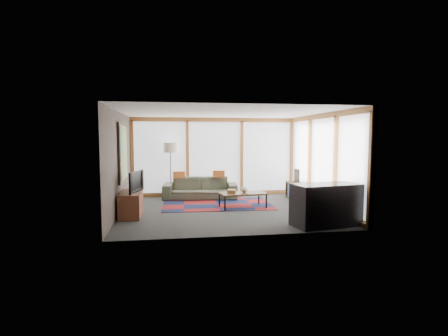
{
  "coord_description": "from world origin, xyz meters",
  "views": [
    {
      "loc": [
        -1.46,
        -9.16,
        1.95
      ],
      "look_at": [
        0.0,
        0.4,
        1.1
      ],
      "focal_mm": 28.0,
      "sensor_mm": 36.0,
      "label": 1
    }
  ],
  "objects": [
    {
      "name": "pillow_right",
      "position": [
        0.06,
        1.89,
        0.79
      ],
      "size": [
        0.4,
        0.2,
        0.21
      ],
      "primitive_type": "cube",
      "rotation": [
        0.0,
        0.0,
        -0.24
      ],
      "color": "#B85924",
      "rests_on": "sofa"
    },
    {
      "name": "ground",
      "position": [
        0.0,
        0.0,
        0.0
      ],
      "size": [
        5.5,
        5.5,
        0.0
      ],
      "primitive_type": "plane",
      "color": "#292927",
      "rests_on": "ground"
    },
    {
      "name": "sofa",
      "position": [
        -0.54,
        1.88,
        0.34
      ],
      "size": [
        2.41,
        1.15,
        0.68
      ],
      "primitive_type": "imported",
      "rotation": [
        0.0,
        0.0,
        -0.1
      ],
      "color": "#39392B",
      "rests_on": "ground"
    },
    {
      "name": "tv_console",
      "position": [
        -2.45,
        -0.35,
        0.3
      ],
      "size": [
        0.5,
        1.2,
        0.6
      ],
      "primitive_type": "cube",
      "color": "#5F2B19",
      "rests_on": "ground"
    },
    {
      "name": "bookshelf",
      "position": [
        2.43,
        0.66,
        0.27
      ],
      "size": [
        0.39,
        2.15,
        0.54
      ],
      "primitive_type": null,
      "color": "#38250F",
      "rests_on": "ground"
    },
    {
      "name": "rug",
      "position": [
        -0.14,
        0.81,
        0.01
      ],
      "size": [
        3.19,
        2.12,
        0.01
      ],
      "primitive_type": "cube",
      "rotation": [
        0.0,
        0.0,
        -0.04
      ],
      "color": "maroon",
      "rests_on": "ground"
    },
    {
      "name": "vase",
      "position": [
        0.55,
        0.24,
        0.51
      ],
      "size": [
        0.24,
        0.24,
        0.17
      ],
      "primitive_type": "ellipsoid",
      "rotation": [
        0.0,
        0.0,
        -0.25
      ],
      "color": "beige",
      "rests_on": "coffee_table"
    },
    {
      "name": "television",
      "position": [
        -2.39,
        -0.37,
        0.86
      ],
      "size": [
        0.35,
        0.91,
        0.52
      ],
      "primitive_type": "imported",
      "rotation": [
        0.0,
        0.0,
        1.31
      ],
      "color": "black",
      "rests_on": "tv_console"
    },
    {
      "name": "bar_counter",
      "position": [
        1.92,
        -1.98,
        0.47
      ],
      "size": [
        1.57,
        0.94,
        0.93
      ],
      "primitive_type": "cube",
      "rotation": [
        0.0,
        0.0,
        0.18
      ],
      "color": "black",
      "rests_on": "ground"
    },
    {
      "name": "shelf_picture",
      "position": [
        2.5,
        1.4,
        0.74
      ],
      "size": [
        0.07,
        0.32,
        0.42
      ],
      "primitive_type": "cube",
      "rotation": [
        0.0,
        0.0,
        0.11
      ],
      "color": "black",
      "rests_on": "bookshelf"
    },
    {
      "name": "bowl_a",
      "position": [
        2.42,
        0.13,
        0.59
      ],
      "size": [
        0.2,
        0.2,
        0.1
      ],
      "primitive_type": "ellipsoid",
      "rotation": [
        0.0,
        0.0,
        0.03
      ],
      "color": "black",
      "rests_on": "bookshelf"
    },
    {
      "name": "bowl_b",
      "position": [
        2.41,
        0.46,
        0.57
      ],
      "size": [
        0.17,
        0.17,
        0.08
      ],
      "primitive_type": "ellipsoid",
      "rotation": [
        0.0,
        0.0,
        0.13
      ],
      "color": "black",
      "rests_on": "bookshelf"
    },
    {
      "name": "room_envelope",
      "position": [
        0.49,
        0.56,
        1.54
      ],
      "size": [
        5.52,
        5.02,
        2.62
      ],
      "color": "#3E312C",
      "rests_on": "ground"
    },
    {
      "name": "pillow_left",
      "position": [
        -1.21,
        1.85,
        0.78
      ],
      "size": [
        0.38,
        0.16,
        0.2
      ],
      "primitive_type": "cube",
      "rotation": [
        0.0,
        0.0,
        0.14
      ],
      "color": "#B85924",
      "rests_on": "sofa"
    },
    {
      "name": "floor_lamp",
      "position": [
        -1.47,
        2.23,
        0.89
      ],
      "size": [
        0.45,
        0.45,
        1.78
      ],
      "primitive_type": null,
      "color": "#2F2419",
      "rests_on": "ground"
    },
    {
      "name": "book_stack",
      "position": [
        0.19,
        0.24,
        0.47
      ],
      "size": [
        0.28,
        0.32,
        0.09
      ],
      "primitive_type": "cube",
      "rotation": [
        0.0,
        0.0,
        -0.26
      ],
      "color": "brown",
      "rests_on": "coffee_table"
    },
    {
      "name": "coffee_table",
      "position": [
        0.49,
        0.22,
        0.21
      ],
      "size": [
        1.34,
        0.8,
        0.42
      ],
      "primitive_type": null,
      "rotation": [
        0.0,
        0.0,
        0.13
      ],
      "color": "#38250F",
      "rests_on": "ground"
    }
  ]
}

